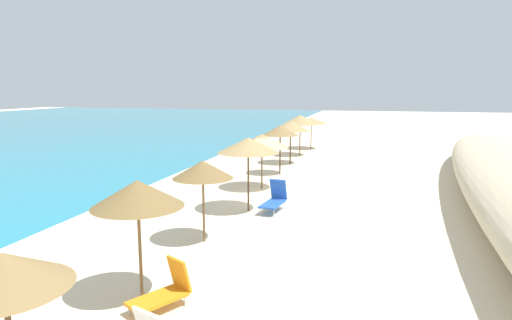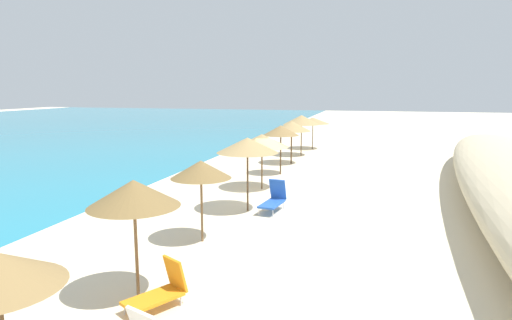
{
  "view_description": "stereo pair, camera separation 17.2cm",
  "coord_description": "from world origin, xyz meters",
  "px_view_note": "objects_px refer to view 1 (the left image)",
  "views": [
    {
      "loc": [
        -19.15,
        -4.03,
        4.81
      ],
      "look_at": [
        0.7,
        1.22,
        1.48
      ],
      "focal_mm": 30.83,
      "sensor_mm": 36.0,
      "label": 1
    },
    {
      "loc": [
        -19.1,
        -4.2,
        4.81
      ],
      "look_at": [
        0.7,
        1.22,
        1.48
      ],
      "focal_mm": 30.83,
      "sensor_mm": 36.0,
      "label": 2
    }
  ],
  "objects_px": {
    "beach_umbrella_1": "(3,271)",
    "beach_umbrella_4": "(248,145)",
    "beach_umbrella_6": "(280,130)",
    "lounge_chair_2": "(165,290)",
    "beach_umbrella_2": "(138,194)",
    "lounge_chair_1": "(275,199)",
    "beach_umbrella_8": "(300,120)",
    "beach_umbrella_5": "(262,141)",
    "beach_umbrella_9": "(311,121)",
    "beach_umbrella_3": "(203,170)",
    "beach_umbrella_7": "(291,126)"
  },
  "relations": [
    {
      "from": "beach_umbrella_1",
      "to": "beach_umbrella_8",
      "type": "xyz_separation_m",
      "value": [
        26.66,
        0.05,
        0.34
      ]
    },
    {
      "from": "beach_umbrella_1",
      "to": "beach_umbrella_7",
      "type": "bearing_deg",
      "value": 0.2
    },
    {
      "from": "beach_umbrella_3",
      "to": "beach_umbrella_7",
      "type": "bearing_deg",
      "value": 0.08
    },
    {
      "from": "lounge_chair_2",
      "to": "beach_umbrella_9",
      "type": "bearing_deg",
      "value": -59.4
    },
    {
      "from": "lounge_chair_2",
      "to": "beach_umbrella_2",
      "type": "bearing_deg",
      "value": 10.21
    },
    {
      "from": "beach_umbrella_5",
      "to": "lounge_chair_1",
      "type": "bearing_deg",
      "value": -158.55
    },
    {
      "from": "beach_umbrella_6",
      "to": "beach_umbrella_8",
      "type": "bearing_deg",
      "value": 0.4
    },
    {
      "from": "beach_umbrella_2",
      "to": "lounge_chair_1",
      "type": "height_order",
      "value": "beach_umbrella_2"
    },
    {
      "from": "beach_umbrella_1",
      "to": "beach_umbrella_4",
      "type": "xyz_separation_m",
      "value": [
        11.54,
        -0.34,
        0.37
      ]
    },
    {
      "from": "beach_umbrella_8",
      "to": "lounge_chair_2",
      "type": "bearing_deg",
      "value": -178.19
    },
    {
      "from": "beach_umbrella_4",
      "to": "beach_umbrella_2",
      "type": "bearing_deg",
      "value": 177.23
    },
    {
      "from": "lounge_chair_2",
      "to": "beach_umbrella_8",
      "type": "bearing_deg",
      "value": -58.52
    },
    {
      "from": "beach_umbrella_3",
      "to": "beach_umbrella_2",
      "type": "bearing_deg",
      "value": -179.65
    },
    {
      "from": "beach_umbrella_7",
      "to": "lounge_chair_1",
      "type": "bearing_deg",
      "value": -172.75
    },
    {
      "from": "beach_umbrella_6",
      "to": "lounge_chair_2",
      "type": "distance_m",
      "value": 15.92
    },
    {
      "from": "beach_umbrella_7",
      "to": "beach_umbrella_8",
      "type": "bearing_deg",
      "value": -0.54
    },
    {
      "from": "beach_umbrella_8",
      "to": "lounge_chair_2",
      "type": "relative_size",
      "value": 1.97
    },
    {
      "from": "beach_umbrella_1",
      "to": "beach_umbrella_4",
      "type": "distance_m",
      "value": 11.56
    },
    {
      "from": "beach_umbrella_4",
      "to": "beach_umbrella_5",
      "type": "height_order",
      "value": "beach_umbrella_4"
    },
    {
      "from": "beach_umbrella_3",
      "to": "lounge_chair_1",
      "type": "bearing_deg",
      "value": -19.08
    },
    {
      "from": "beach_umbrella_5",
      "to": "beach_umbrella_1",
      "type": "bearing_deg",
      "value": -179.63
    },
    {
      "from": "beach_umbrella_2",
      "to": "beach_umbrella_6",
      "type": "xyz_separation_m",
      "value": [
        15.51,
        -0.04,
        0.01
      ]
    },
    {
      "from": "beach_umbrella_6",
      "to": "lounge_chair_2",
      "type": "relative_size",
      "value": 1.87
    },
    {
      "from": "beach_umbrella_4",
      "to": "lounge_chair_2",
      "type": "distance_m",
      "value": 8.32
    },
    {
      "from": "beach_umbrella_1",
      "to": "lounge_chair_1",
      "type": "xyz_separation_m",
      "value": [
        11.82,
        -1.34,
        -1.77
      ]
    },
    {
      "from": "beach_umbrella_3",
      "to": "lounge_chair_2",
      "type": "distance_m",
      "value": 4.71
    },
    {
      "from": "beach_umbrella_5",
      "to": "beach_umbrella_9",
      "type": "xyz_separation_m",
      "value": [
        14.99,
        -0.35,
        -0.08
      ]
    },
    {
      "from": "beach_umbrella_1",
      "to": "beach_umbrella_7",
      "type": "xyz_separation_m",
      "value": [
        23.0,
        0.08,
        0.18
      ]
    },
    {
      "from": "beach_umbrella_6",
      "to": "lounge_chair_1",
      "type": "height_order",
      "value": "beach_umbrella_6"
    },
    {
      "from": "beach_umbrella_9",
      "to": "lounge_chair_2",
      "type": "height_order",
      "value": "beach_umbrella_9"
    },
    {
      "from": "beach_umbrella_5",
      "to": "beach_umbrella_7",
      "type": "height_order",
      "value": "beach_umbrella_7"
    },
    {
      "from": "beach_umbrella_3",
      "to": "beach_umbrella_7",
      "type": "xyz_separation_m",
      "value": [
        15.23,
        0.02,
        0.11
      ]
    },
    {
      "from": "lounge_chair_2",
      "to": "lounge_chair_1",
      "type": "bearing_deg",
      "value": -64.86
    },
    {
      "from": "beach_umbrella_4",
      "to": "beach_umbrella_7",
      "type": "height_order",
      "value": "beach_umbrella_4"
    },
    {
      "from": "beach_umbrella_1",
      "to": "beach_umbrella_9",
      "type": "xyz_separation_m",
      "value": [
        30.48,
        -0.24,
        0.02
      ]
    },
    {
      "from": "beach_umbrella_8",
      "to": "lounge_chair_2",
      "type": "distance_m",
      "value": 23.24
    },
    {
      "from": "beach_umbrella_3",
      "to": "beach_umbrella_9",
      "type": "bearing_deg",
      "value": -0.77
    },
    {
      "from": "beach_umbrella_2",
      "to": "beach_umbrella_7",
      "type": "relative_size",
      "value": 1.02
    },
    {
      "from": "beach_umbrella_2",
      "to": "lounge_chair_2",
      "type": "relative_size",
      "value": 1.88
    },
    {
      "from": "beach_umbrella_6",
      "to": "beach_umbrella_7",
      "type": "xyz_separation_m",
      "value": [
        3.7,
        0.09,
        -0.06
      ]
    },
    {
      "from": "beach_umbrella_3",
      "to": "beach_umbrella_4",
      "type": "xyz_separation_m",
      "value": [
        3.77,
        -0.4,
        0.31
      ]
    },
    {
      "from": "lounge_chair_1",
      "to": "beach_umbrella_3",
      "type": "bearing_deg",
      "value": 78.41
    },
    {
      "from": "beach_umbrella_7",
      "to": "lounge_chair_2",
      "type": "distance_m",
      "value": 19.59
    },
    {
      "from": "beach_umbrella_7",
      "to": "beach_umbrella_5",
      "type": "bearing_deg",
      "value": 179.86
    },
    {
      "from": "lounge_chair_2",
      "to": "beach_umbrella_1",
      "type": "bearing_deg",
      "value": 108.7
    },
    {
      "from": "beach_umbrella_8",
      "to": "beach_umbrella_1",
      "type": "bearing_deg",
      "value": -179.9
    },
    {
      "from": "beach_umbrella_1",
      "to": "beach_umbrella_9",
      "type": "height_order",
      "value": "beach_umbrella_1"
    },
    {
      "from": "beach_umbrella_2",
      "to": "beach_umbrella_4",
      "type": "bearing_deg",
      "value": -2.77
    },
    {
      "from": "beach_umbrella_7",
      "to": "lounge_chair_2",
      "type": "relative_size",
      "value": 1.85
    },
    {
      "from": "beach_umbrella_8",
      "to": "beach_umbrella_5",
      "type": "bearing_deg",
      "value": 179.72
    }
  ]
}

